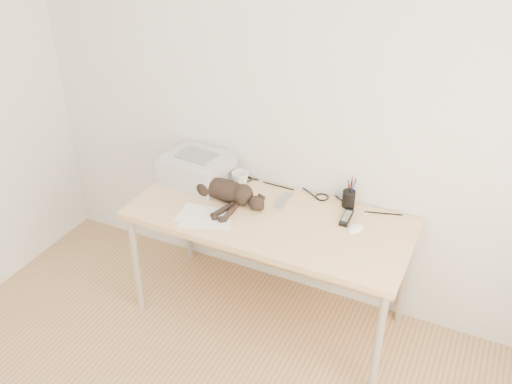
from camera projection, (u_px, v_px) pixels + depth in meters
The scene contains 11 objects.
wall_back at pixel (297, 101), 3.21m from camera, with size 3.50×3.50×0.00m, color white.
desk at pixel (276, 228), 3.35m from camera, with size 1.60×0.70×0.74m.
printer at pixel (197, 168), 3.51m from camera, with size 0.41×0.36×0.18m.
papers at pixel (204, 217), 3.20m from camera, with size 0.35×0.29×0.01m.
cat at pixel (223, 191), 3.34m from camera, with size 0.61×0.30×0.14m.
mug at pixel (240, 180), 3.47m from camera, with size 0.10×0.10×0.10m, color white.
pen_cup at pixel (349, 198), 3.28m from camera, with size 0.07×0.07×0.19m.
remote_grey at pixel (284, 200), 3.35m from camera, with size 0.05×0.17×0.02m, color gray.
remote_black at pixel (346, 217), 3.19m from camera, with size 0.05×0.17×0.02m, color black.
mouse at pixel (356, 226), 3.10m from camera, with size 0.07×0.12×0.04m, color white.
cable_tangle at pixel (291, 190), 3.45m from camera, with size 1.36×0.08×0.01m, color black, non-canonical shape.
Camera 1 is at (1.09, -1.06, 2.52)m, focal length 40.00 mm.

